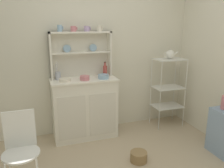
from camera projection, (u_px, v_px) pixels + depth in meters
The scene contains 16 objects.
wall_back at pixel (92, 52), 3.53m from camera, with size 3.84×0.05×2.50m, color silver.
hutch_cabinet at pixel (85, 107), 3.43m from camera, with size 0.96×0.45×0.90m.
hutch_shelf_unit at pixel (80, 51), 3.37m from camera, with size 0.89×0.18×0.67m.
bakers_rack at pixel (168, 84), 3.77m from camera, with size 0.48×0.33×1.13m.
wire_chair at pixel (21, 145), 2.27m from camera, with size 0.36×0.36×0.85m.
floor_basket at pixel (139, 157), 2.87m from camera, with size 0.21×0.21×0.13m, color #93754C.
cup_sky_0 at pixel (60, 28), 3.16m from camera, with size 0.08×0.07×0.09m.
cup_rose_1 at pixel (74, 29), 3.22m from camera, with size 0.09×0.08×0.08m.
cup_lilac_2 at pixel (87, 29), 3.28m from camera, with size 0.09×0.08×0.08m.
cup_cream_3 at pixel (100, 28), 3.34m from camera, with size 0.08×0.07×0.08m.
bowl_mixing_large at pixel (65, 80), 3.16m from camera, with size 0.16×0.16×0.05m, color silver.
bowl_floral_medium at pixel (85, 78), 3.25m from camera, with size 0.13×0.13×0.06m, color #D17A84.
bowl_cream_small at pixel (103, 76), 3.33m from camera, with size 0.16×0.16×0.06m, color #8EB2D1.
jam_bottle at pixel (105, 70), 3.49m from camera, with size 0.06×0.06×0.22m.
utensil_jar at pixel (58, 75), 3.27m from camera, with size 0.08×0.08×0.25m.
porcelain_teapot at pixel (170, 54), 3.64m from camera, with size 0.23×0.14×0.16m.
Camera 1 is at (-0.84, -1.82, 1.68)m, focal length 36.80 mm.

